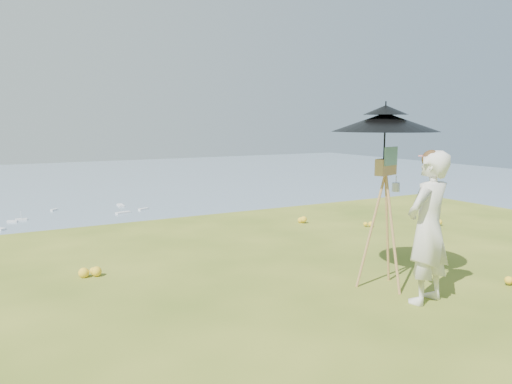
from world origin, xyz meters
TOP-DOWN VIEW (x-y plane):
  - ground at (0.00, 0.00)m, footprint 14.00×14.00m
  - shoreline_tier at (0.00, 75.00)m, footprint 170.00×28.00m
  - slope_trees at (0.00, 35.00)m, footprint 110.00×50.00m
  - harbor_town at (0.00, 75.00)m, footprint 110.00×22.00m
  - wildflowers at (0.00, 0.25)m, footprint 10.00×10.50m
  - painter at (0.70, 1.02)m, footprint 0.69×0.52m
  - field_easel at (0.63, 1.63)m, footprint 0.80×0.80m
  - sun_umbrella at (0.62, 1.66)m, footprint 1.56×1.56m
  - painter_cap at (0.70, 1.02)m, footprint 0.25×0.28m

SIDE VIEW (x-z plane):
  - shoreline_tier at x=0.00m, z-range -40.00..-32.00m
  - harbor_town at x=0.00m, z-range -32.00..-27.00m
  - slope_trees at x=0.00m, z-range -18.00..-12.00m
  - ground at x=0.00m, z-range 0.00..0.00m
  - wildflowers at x=0.00m, z-range 0.00..0.12m
  - painter at x=0.70m, z-range 0.00..1.68m
  - field_easel at x=0.63m, z-range 0.00..1.70m
  - painter_cap at x=0.70m, z-range 1.59..1.69m
  - sun_umbrella at x=0.62m, z-range 1.40..2.22m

